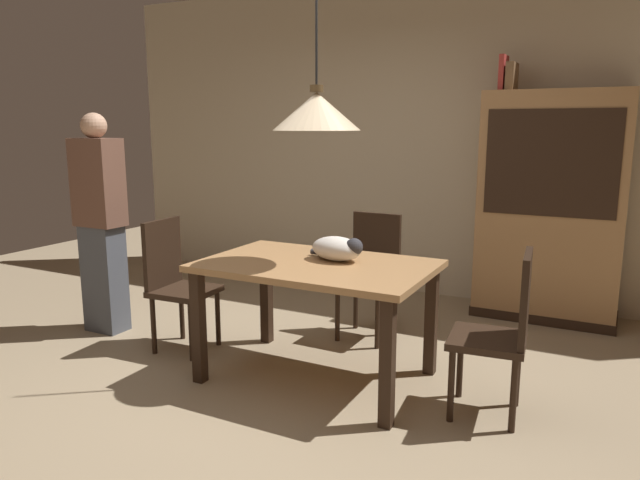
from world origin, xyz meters
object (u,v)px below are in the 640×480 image
object	(u,v)px
chair_far_back	(371,270)
book_red_tall	(503,73)
cat_sleeping	(338,248)
person_standing	(101,224)
hutch_bookcase	(550,212)
dining_table	(317,279)
book_brown_thick	(512,77)
chair_left_side	(175,279)
chair_right_side	(503,327)
pendant_lamp	(317,111)

from	to	relation	value
chair_far_back	book_red_tall	bearing A→B (deg)	55.98
cat_sleeping	book_red_tall	world-z (taller)	book_red_tall
person_standing	cat_sleeping	bearing A→B (deg)	2.20
hutch_bookcase	dining_table	bearing A→B (deg)	-120.58
chair_far_back	book_brown_thick	distance (m)	1.94
chair_left_side	book_brown_thick	size ratio (longest dim) A/B	3.88
chair_right_side	hutch_bookcase	bearing A→B (deg)	89.97
chair_left_side	cat_sleeping	xyz separation A→B (m)	(1.22, 0.12, 0.32)
hutch_bookcase	book_brown_thick	size ratio (longest dim) A/B	7.71
hutch_bookcase	book_brown_thick	xyz separation A→B (m)	(-0.36, 0.00, 1.07)
chair_far_back	book_red_tall	size ratio (longest dim) A/B	3.32
book_brown_thick	chair_left_side	bearing A→B (deg)	-134.67
book_red_tall	chair_far_back	bearing A→B (deg)	-124.02
book_brown_thick	dining_table	bearing A→B (deg)	-111.83
dining_table	book_brown_thick	world-z (taller)	book_brown_thick
chair_far_back	hutch_bookcase	world-z (taller)	hutch_bookcase
cat_sleeping	hutch_bookcase	xyz separation A→B (m)	(1.04, 1.80, 0.06)
cat_sleeping	hutch_bookcase	world-z (taller)	hutch_bookcase
chair_right_side	hutch_bookcase	distance (m)	1.94
cat_sleeping	person_standing	xyz separation A→B (m)	(-1.96, -0.08, 0.02)
hutch_bookcase	book_brown_thick	distance (m)	1.13
chair_far_back	chair_left_side	world-z (taller)	same
book_red_tall	person_standing	distance (m)	3.38
book_red_tall	pendant_lamp	bearing A→B (deg)	-110.08
chair_right_side	chair_left_side	xyz separation A→B (m)	(-2.26, -0.01, 0.00)
dining_table	chair_right_side	size ratio (longest dim) A/B	1.51
chair_left_side	book_brown_thick	xyz separation A→B (m)	(1.89, 1.92, 1.45)
book_brown_thick	pendant_lamp	bearing A→B (deg)	-111.83
dining_table	cat_sleeping	xyz separation A→B (m)	(0.09, 0.11, 0.18)
chair_far_back	book_red_tall	world-z (taller)	book_red_tall
book_brown_thick	person_standing	distance (m)	3.42
pendant_lamp	person_standing	xyz separation A→B (m)	(-1.87, 0.04, -0.82)
hutch_bookcase	book_red_tall	distance (m)	1.18
chair_far_back	book_red_tall	xyz separation A→B (m)	(0.70, 1.03, 1.48)
book_red_tall	person_standing	size ratio (longest dim) A/B	0.17
chair_far_back	hutch_bookcase	distance (m)	1.57
chair_far_back	pendant_lamp	size ratio (longest dim) A/B	0.72
dining_table	chair_far_back	world-z (taller)	chair_far_back
chair_left_side	cat_sleeping	world-z (taller)	chair_left_side
chair_far_back	person_standing	bearing A→B (deg)	-155.80
person_standing	hutch_bookcase	bearing A→B (deg)	31.98
pendant_lamp	book_red_tall	world-z (taller)	pendant_lamp
book_red_tall	chair_left_side	bearing A→B (deg)	-133.64
chair_right_side	chair_left_side	bearing A→B (deg)	-179.69
chair_left_side	hutch_bookcase	distance (m)	2.98
chair_right_side	book_red_tall	size ratio (longest dim) A/B	3.32
chair_far_back	cat_sleeping	distance (m)	0.83
pendant_lamp	person_standing	size ratio (longest dim) A/B	0.78
cat_sleeping	person_standing	distance (m)	1.96
chair_right_side	book_red_tall	distance (m)	2.45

